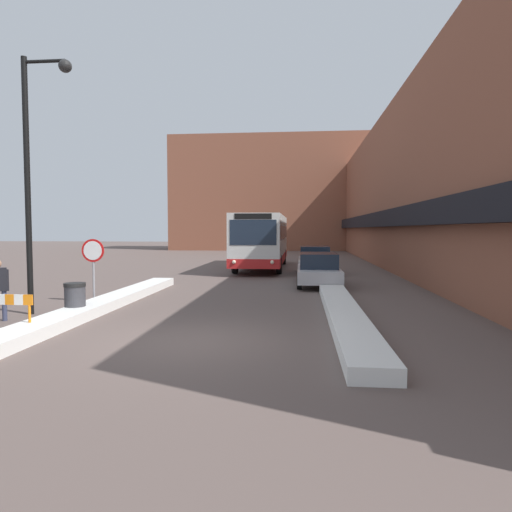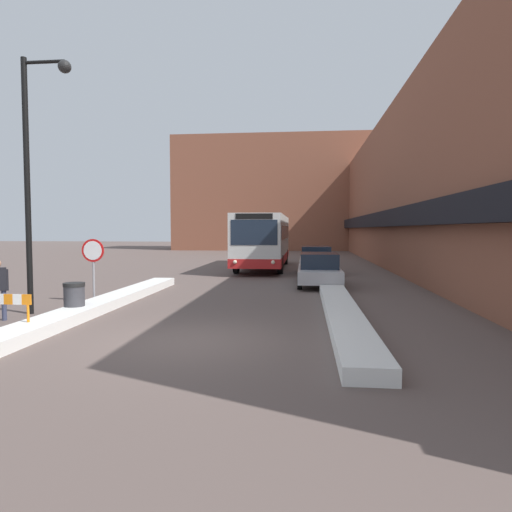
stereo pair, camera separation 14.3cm
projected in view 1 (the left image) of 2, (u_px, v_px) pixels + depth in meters
ground_plane at (188, 342)px, 9.87m from camera, size 160.00×160.00×0.00m
building_row_right at (407, 196)px, 32.46m from camera, size 5.50×60.00×9.73m
building_backdrop_far at (281, 195)px, 55.60m from camera, size 26.00×8.00×13.40m
snow_bank_left at (88, 310)px, 12.97m from camera, size 0.90×14.43×0.30m
snow_bank_right at (344, 314)px, 12.26m from camera, size 0.90×10.60×0.31m
city_bus at (262, 240)px, 28.42m from camera, size 2.72×11.24×3.28m
parked_car_front at (318, 269)px, 19.84m from camera, size 1.84×4.46×1.40m
parked_car_middle at (315, 260)px, 25.25m from camera, size 1.82×4.22×1.51m
stop_sign at (93, 257)px, 15.00m from camera, size 0.76×0.08×2.12m
street_lamp at (35, 159)px, 12.82m from camera, size 1.46×0.36×7.24m
trash_bin at (75, 300)px, 12.65m from camera, size 0.59×0.59×0.95m
construction_barricade at (10, 306)px, 10.48m from camera, size 1.10×0.06×0.94m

